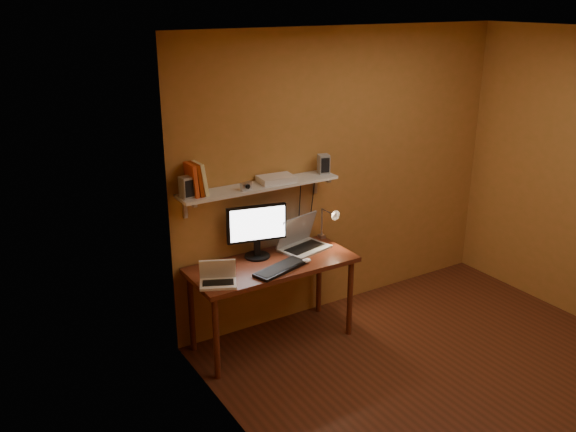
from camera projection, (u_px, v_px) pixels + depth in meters
room at (479, 226)px, 4.30m from camera, size 3.44×3.24×2.64m
desk at (272, 272)px, 5.07m from camera, size 1.40×0.60×0.75m
wall_shelf at (260, 186)px, 4.99m from camera, size 1.40×0.25×0.21m
monitor at (257, 229)px, 5.06m from camera, size 0.50×0.26×0.46m
laptop at (301, 240)px, 5.31m from camera, size 0.47×0.38×0.30m
netbook at (218, 277)px, 4.66m from camera, size 0.34×0.30×0.20m
keyboard at (280, 269)px, 4.90m from camera, size 0.51×0.29×0.03m
mouse at (306, 261)px, 5.04m from camera, size 0.10×0.07×0.03m
desk_lamp at (329, 220)px, 5.40m from camera, size 0.09×0.23×0.38m
speaker_left at (187, 187)px, 4.64m from camera, size 0.10×0.10×0.17m
speaker_right at (324, 164)px, 5.28m from camera, size 0.11×0.11×0.17m
books at (196, 179)px, 4.68m from camera, size 0.14×0.18×0.26m
shelf_camera at (246, 186)px, 4.84m from camera, size 0.11×0.07×0.06m
router at (276, 179)px, 5.06m from camera, size 0.31×0.22×0.05m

